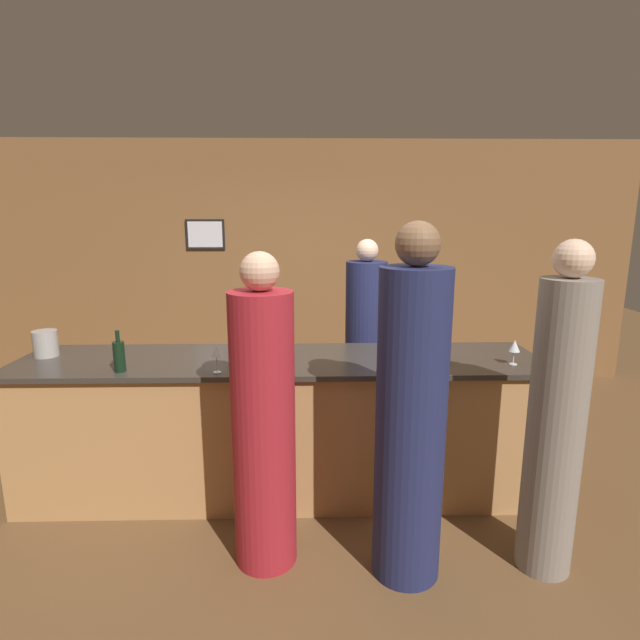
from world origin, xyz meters
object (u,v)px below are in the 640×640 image
Objects in this scene: guest_1 at (264,426)px; ice_bucket at (45,343)px; wine_bottle_0 at (119,356)px; bartender at (365,347)px; guest_2 at (556,422)px; guest_0 at (411,420)px.

ice_bucket is (-1.60, 0.85, 0.26)m from guest_1.
guest_1 reaches higher than wine_bottle_0.
bartender is 2.51m from ice_bucket.
guest_2 is 10.10× the size of ice_bucket.
ice_bucket is at bearing 151.98° from guest_1.
guest_0 is at bearing 91.21° from bartender.
bartender is at bearing 34.96° from wine_bottle_0.
guest_2 is 2.61m from wine_bottle_0.
guest_0 reaches higher than guest_1.
wine_bottle_0 is at bearing 160.87° from guest_0.
guest_1 is 6.68× the size of wine_bottle_0.
guest_2 is 6.92× the size of wine_bottle_0.
guest_0 is 2.59m from ice_bucket.
wine_bottle_0 is at bearing 152.90° from guest_1.
guest_2 is at bearing 1.38° from guest_0.
guest_2 is at bearing -16.60° from ice_bucket.
guest_0 is at bearing -22.06° from ice_bucket.
bartender is at bearing 91.21° from guest_0.
guest_1 reaches higher than bartender.
guest_1 is at bearing -28.02° from ice_bucket.
guest_0 reaches higher than bartender.
guest_0 is 1.05× the size of guest_2.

